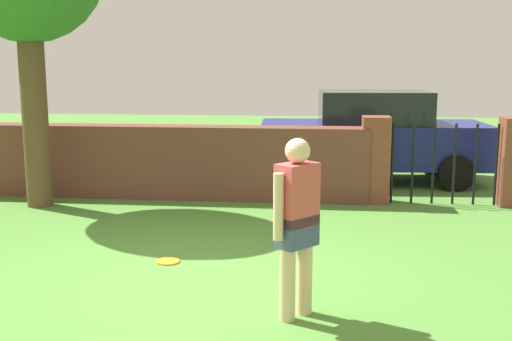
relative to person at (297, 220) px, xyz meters
name	(u,v)px	position (x,y,z in m)	size (l,w,h in m)	color
ground_plane	(189,286)	(-1.12, 0.66, -0.90)	(40.00, 40.00, 0.00)	#4C8433
brick_wall	(153,162)	(-2.62, 4.73, -0.29)	(7.17, 0.50, 1.21)	brown
person	(297,220)	(0.00, 0.00, 0.00)	(0.40, 0.43, 1.62)	beige
fence_gate	(444,161)	(2.15, 4.73, -0.20)	(2.60, 0.44, 1.40)	brown
car	(373,136)	(1.16, 6.56, -0.04)	(4.29, 2.12, 1.72)	navy
frisbee_orange	(168,261)	(-1.52, 1.37, -0.89)	(0.27, 0.27, 0.02)	orange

